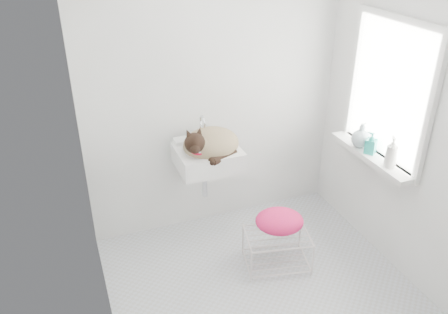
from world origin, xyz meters
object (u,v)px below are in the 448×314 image
object	(u,v)px
bottle_b	(370,153)
bottle_c	(360,146)
wire_rack	(277,249)
bottle_a	(389,167)
cat	(209,144)
sink	(207,148)

from	to	relation	value
bottle_b	bottle_c	bearing A→B (deg)	90.00
wire_rack	bottle_c	size ratio (longest dim) A/B	2.47
bottle_a	wire_rack	bearing A→B (deg)	165.44
wire_rack	bottle_b	xyz separation A→B (m)	(0.78, 0.03, 0.70)
wire_rack	bottle_b	distance (m)	1.05
cat	bottle_a	size ratio (longest dim) A/B	2.51
bottle_b	sink	bearing A→B (deg)	155.35
cat	sink	bearing A→B (deg)	116.02
wire_rack	bottle_a	size ratio (longest dim) A/B	2.43
bottle_a	bottle_c	world-z (taller)	bottle_a
bottle_b	bottle_c	xyz separation A→B (m)	(0.00, 0.13, 0.00)
sink	bottle_b	distance (m)	1.27
cat	bottle_b	size ratio (longest dim) A/B	2.87
bottle_c	bottle_a	bearing A→B (deg)	-90.00
sink	bottle_c	bearing A→B (deg)	-19.11
wire_rack	sink	bearing A→B (deg)	123.88
bottle_a	bottle_b	bearing A→B (deg)	90.00
bottle_a	bottle_c	bearing A→B (deg)	90.00
bottle_a	bottle_b	xyz separation A→B (m)	(0.00, 0.23, 0.00)
wire_rack	bottle_c	world-z (taller)	bottle_c
cat	wire_rack	bearing A→B (deg)	-62.77
sink	bottle_a	xyz separation A→B (m)	(1.16, -0.76, 0.00)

